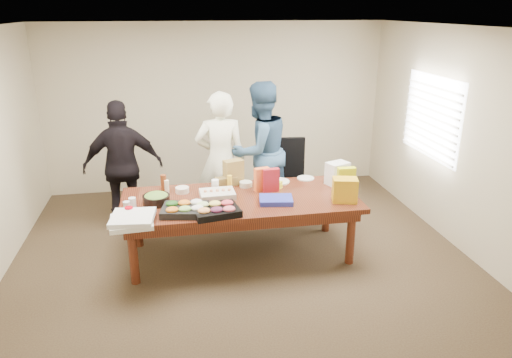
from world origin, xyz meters
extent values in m
cube|color=#47301E|center=(0.00, 0.00, -0.01)|extent=(5.50, 5.00, 0.02)
cube|color=white|center=(0.00, 0.00, 2.71)|extent=(5.50, 5.00, 0.02)
cube|color=beige|center=(0.00, 2.50, 1.35)|extent=(5.50, 0.04, 2.70)
cube|color=beige|center=(0.00, -2.50, 1.35)|extent=(5.50, 0.04, 2.70)
cube|color=beige|center=(2.75, 0.00, 1.35)|extent=(0.04, 5.00, 2.70)
cube|color=white|center=(2.72, 0.60, 1.50)|extent=(0.03, 1.40, 1.10)
cube|color=beige|center=(2.68, 0.60, 1.50)|extent=(0.04, 1.36, 1.00)
cube|color=#4C1C0F|center=(0.00, 0.00, 0.38)|extent=(2.80, 1.20, 0.75)
cube|color=black|center=(0.91, 1.02, 0.54)|extent=(0.61, 0.61, 1.08)
imported|color=white|center=(-0.12, 0.95, 0.94)|extent=(0.71, 0.48, 1.88)
imported|color=#335478|center=(0.45, 1.12, 0.98)|extent=(1.19, 1.09, 1.96)
imported|color=black|center=(-1.42, 1.06, 0.89)|extent=(1.06, 0.48, 1.78)
cube|color=black|center=(-0.67, -0.33, 0.79)|extent=(0.56, 0.47, 0.08)
cube|color=black|center=(-0.33, -0.42, 0.79)|extent=(0.55, 0.46, 0.08)
cube|color=silver|center=(-0.26, 0.08, 0.79)|extent=(0.42, 0.32, 0.07)
cylinder|color=black|center=(-0.98, 0.00, 0.80)|extent=(0.32, 0.32, 0.10)
cube|color=#2531A4|center=(0.39, -0.21, 0.78)|extent=(0.42, 0.34, 0.06)
cube|color=#AD1C24|center=(0.41, 0.16, 0.90)|extent=(0.20, 0.09, 0.29)
cube|color=#D4DF14|center=(1.30, -0.05, 0.91)|extent=(0.22, 0.09, 0.32)
cube|color=orange|center=(0.31, 0.20, 0.90)|extent=(0.20, 0.13, 0.29)
cylinder|color=white|center=(-0.26, 0.31, 0.82)|extent=(0.11, 0.11, 0.14)
cylinder|color=yellow|center=(-0.08, 0.35, 0.84)|extent=(0.07, 0.07, 0.17)
cylinder|color=maroon|center=(-0.89, 0.36, 0.86)|extent=(0.08, 0.08, 0.22)
cylinder|color=beige|center=(-0.85, 0.32, 0.83)|extent=(0.06, 0.06, 0.16)
cube|color=#FFFB29|center=(0.44, 0.28, 0.79)|extent=(0.29, 0.27, 0.08)
cube|color=olive|center=(-0.11, 0.46, 0.80)|extent=(0.29, 0.17, 0.11)
cube|color=olive|center=(-0.01, 0.50, 0.91)|extent=(0.27, 0.20, 0.32)
cylinder|color=#B6000E|center=(-1.26, -0.33, 0.81)|extent=(0.11, 0.11, 0.12)
cylinder|color=silver|center=(-1.30, -0.14, 0.80)|extent=(0.10, 0.10, 0.11)
cylinder|color=silver|center=(-1.24, -0.06, 0.81)|extent=(0.09, 0.09, 0.11)
cube|color=white|center=(-1.23, -0.52, 0.78)|extent=(0.47, 0.47, 0.05)
cube|color=white|center=(-1.21, -0.53, 0.83)|extent=(0.48, 0.48, 0.05)
cylinder|color=silver|center=(0.58, 0.46, 0.76)|extent=(0.33, 0.33, 0.02)
cylinder|color=silver|center=(0.96, 0.52, 0.76)|extent=(0.25, 0.25, 0.01)
cylinder|color=beige|center=(0.13, 0.37, 0.78)|extent=(0.19, 0.19, 0.06)
cylinder|color=beige|center=(-0.67, 0.31, 0.78)|extent=(0.17, 0.17, 0.07)
cube|color=white|center=(1.30, 0.25, 0.89)|extent=(0.32, 0.28, 0.29)
cube|color=gold|center=(1.19, -0.32, 0.89)|extent=(0.32, 0.26, 0.28)
camera|label=1|loc=(-0.76, -5.24, 2.89)|focal=33.54mm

